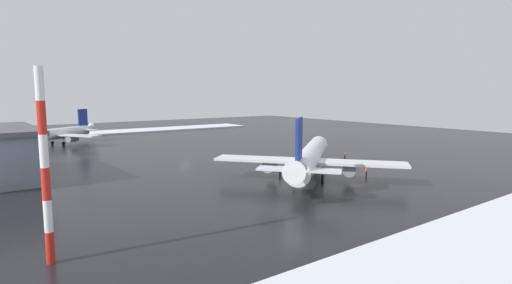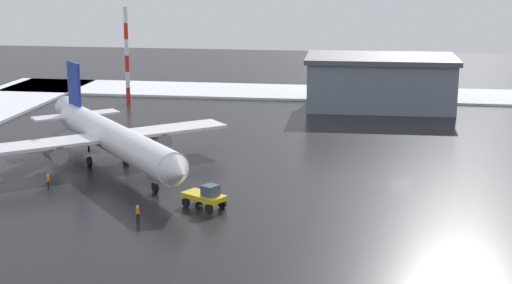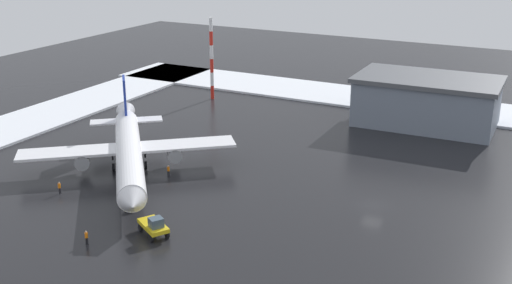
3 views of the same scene
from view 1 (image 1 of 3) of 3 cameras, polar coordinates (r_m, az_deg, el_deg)
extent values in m
plane|color=black|center=(93.59, -10.10, -2.06)|extent=(240.00, 240.00, 0.00)
cube|color=white|center=(156.08, -21.08, 1.28)|extent=(14.00, 116.00, 0.43)
cube|color=white|center=(46.07, 31.20, -12.23)|extent=(14.00, 116.00, 0.43)
cylinder|color=white|center=(69.53, 7.80, -2.03)|extent=(23.21, 26.97, 3.63)
cone|color=white|center=(86.57, 9.05, -0.27)|extent=(4.29, 4.17, 3.45)
cone|color=white|center=(52.32, 5.71, -4.29)|extent=(4.81, 4.90, 3.53)
cube|color=white|center=(67.96, 0.14, -2.45)|extent=(13.68, 12.46, 0.38)
cylinder|color=gray|center=(68.19, 1.99, -3.33)|extent=(3.96, 4.16, 2.13)
cube|color=white|center=(66.05, 15.07, -2.97)|extent=(13.68, 12.46, 0.38)
cylinder|color=gray|center=(66.76, 13.19, -3.74)|extent=(3.96, 4.16, 2.13)
cube|color=navy|center=(54.21, 6.16, 0.33)|extent=(3.02, 3.53, 5.98)
cube|color=white|center=(55.57, 2.85, -3.82)|extent=(5.72, 5.40, 0.26)
cube|color=white|center=(54.72, 9.46, -4.08)|extent=(5.72, 5.40, 0.26)
cylinder|color=black|center=(80.79, 8.65, -1.93)|extent=(0.26, 0.26, 0.75)
cylinder|color=black|center=(81.05, 8.63, -3.01)|extent=(1.04, 1.14, 1.17)
cylinder|color=black|center=(66.97, 5.48, -3.74)|extent=(0.26, 0.26, 0.75)
cylinder|color=black|center=(67.27, 5.46, -5.03)|extent=(1.04, 1.14, 1.17)
cylinder|color=black|center=(66.45, 9.49, -3.89)|extent=(0.26, 0.26, 0.75)
cylinder|color=black|center=(66.76, 9.46, -5.19)|extent=(1.04, 1.14, 1.17)
cylinder|color=white|center=(123.40, -27.42, 0.95)|extent=(18.33, 24.37, 3.12)
cone|color=white|center=(134.17, -22.82, 1.85)|extent=(4.05, 4.21, 3.04)
cube|color=white|center=(120.13, -23.98, 0.85)|extent=(12.10, 10.15, 0.33)
cylinder|color=gray|center=(121.14, -24.74, 0.42)|extent=(3.29, 3.61, 1.84)
cube|color=white|center=(130.78, -28.84, 1.04)|extent=(12.10, 10.15, 0.33)
cylinder|color=gray|center=(129.21, -28.42, 0.59)|extent=(3.29, 3.61, 1.84)
cube|color=navy|center=(132.30, -23.52, 3.23)|extent=(2.37, 3.20, 5.14)
cube|color=white|center=(130.59, -22.60, 1.65)|extent=(4.98, 4.48, 0.22)
cube|color=white|center=(134.28, -24.37, 1.70)|extent=(4.98, 4.48, 0.22)
cylinder|color=black|center=(117.11, -30.77, -0.22)|extent=(0.22, 0.22, 0.64)
cylinder|color=black|center=(117.27, -30.73, -0.87)|extent=(0.84, 1.01, 1.01)
cylinder|color=black|center=(124.03, -25.83, 0.42)|extent=(0.22, 0.22, 0.64)
cylinder|color=black|center=(124.17, -25.79, -0.19)|extent=(0.84, 1.01, 1.01)
cylinder|color=black|center=(126.89, -27.13, 0.48)|extent=(0.22, 0.22, 0.64)
cylinder|color=black|center=(127.03, -27.10, -0.11)|extent=(0.84, 1.01, 1.01)
cube|color=gold|center=(88.25, 7.64, -1.80)|extent=(5.08, 4.24, 0.50)
cube|color=#3F5160|center=(89.02, 7.52, -1.20)|extent=(1.97, 2.01, 1.10)
cylinder|color=black|center=(89.69, 6.79, -2.10)|extent=(0.94, 0.74, 0.90)
cylinder|color=black|center=(90.13, 8.02, -2.07)|extent=(0.94, 0.74, 0.90)
cylinder|color=black|center=(86.59, 7.24, -2.43)|extent=(0.94, 0.74, 0.90)
cylinder|color=black|center=(87.05, 8.51, -2.41)|extent=(0.94, 0.74, 0.90)
cylinder|color=black|center=(71.45, 3.39, -4.43)|extent=(0.16, 0.16, 0.85)
cylinder|color=black|center=(71.48, 3.55, -4.43)|extent=(0.16, 0.16, 0.85)
cylinder|color=orange|center=(71.32, 3.48, -3.85)|extent=(0.36, 0.36, 0.62)
sphere|color=tan|center=(71.24, 3.48, -3.51)|extent=(0.24, 0.24, 0.24)
cylinder|color=black|center=(73.34, 15.44, -4.38)|extent=(0.16, 0.16, 0.85)
cylinder|color=black|center=(73.52, 15.51, -4.35)|extent=(0.16, 0.16, 0.85)
cylinder|color=orange|center=(73.29, 15.49, -3.80)|extent=(0.36, 0.36, 0.62)
sphere|color=tan|center=(73.21, 15.51, -3.47)|extent=(0.24, 0.24, 0.24)
cylinder|color=black|center=(88.79, 12.53, -2.33)|extent=(0.16, 0.16, 0.85)
cylinder|color=black|center=(88.68, 12.64, -2.34)|extent=(0.16, 0.16, 0.85)
cylinder|color=orange|center=(88.62, 12.60, -1.87)|extent=(0.36, 0.36, 0.62)
sphere|color=tan|center=(88.55, 12.61, -1.59)|extent=(0.24, 0.24, 0.24)
cylinder|color=red|center=(39.65, -27.33, -13.26)|extent=(0.70, 0.70, 2.80)
cylinder|color=white|center=(38.80, -27.57, -9.36)|extent=(0.70, 0.70, 2.80)
cylinder|color=red|center=(38.15, -27.81, -5.32)|extent=(0.70, 0.70, 2.80)
cylinder|color=white|center=(37.69, -28.05, -1.15)|extent=(0.70, 0.70, 2.80)
cylinder|color=red|center=(37.43, -28.30, 3.10)|extent=(0.70, 0.70, 2.80)
cylinder|color=white|center=(37.38, -28.55, 7.38)|extent=(0.70, 0.70, 2.80)
camera|label=2|loc=(157.27, 23.60, 10.18)|focal=55.00mm
camera|label=3|loc=(157.02, 11.61, 14.35)|focal=45.00mm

